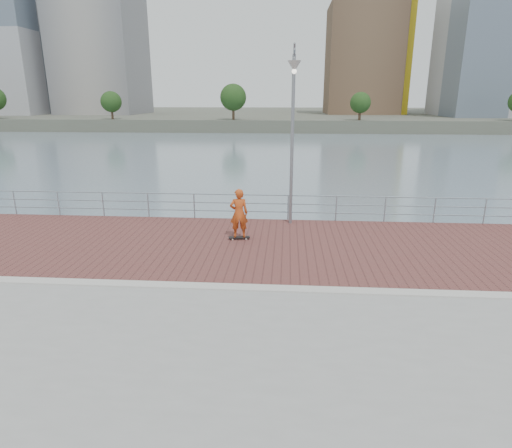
{
  "coord_description": "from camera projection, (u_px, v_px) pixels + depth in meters",
  "views": [
    {
      "loc": [
        0.94,
        -10.91,
        5.2
      ],
      "look_at": [
        0.0,
        2.0,
        1.3
      ],
      "focal_mm": 30.0,
      "sensor_mm": 36.0,
      "label": 1
    }
  ],
  "objects": [
    {
      "name": "far_shore",
      "position": [
        285.0,
        116.0,
        129.18
      ],
      "size": [
        320.0,
        95.0,
        2.5
      ],
      "primitive_type": "cube",
      "color": "#4C5142",
      "rests_on": "ground"
    },
    {
      "name": "street_lamp",
      "position": [
        293.0,
        107.0,
        16.26
      ],
      "size": [
        0.49,
        1.43,
        6.74
      ],
      "color": "gray",
      "rests_on": "brick_lane"
    },
    {
      "name": "curb",
      "position": [
        251.0,
        288.0,
        11.97
      ],
      "size": [
        40.0,
        0.4,
        0.06
      ],
      "primitive_type": "cube",
      "color": "#B7B5AD",
      "rests_on": "seawall"
    },
    {
      "name": "water",
      "position": [
        251.0,
        351.0,
        12.56
      ],
      "size": [
        400.0,
        400.0,
        0.0
      ],
      "primitive_type": "plane",
      "color": "slate",
      "rests_on": "ground"
    },
    {
      "name": "skateboard",
      "position": [
        239.0,
        237.0,
        16.04
      ],
      "size": [
        0.81,
        0.33,
        0.09
      ],
      "rotation": [
        0.0,
        0.0,
        0.17
      ],
      "color": "black",
      "rests_on": "brick_lane"
    },
    {
      "name": "guardrail",
      "position": [
        264.0,
        204.0,
        18.46
      ],
      "size": [
        39.06,
        0.06,
        1.13
      ],
      "color": "#8C9EA8",
      "rests_on": "brick_lane"
    },
    {
      "name": "skyline",
      "position": [
        423.0,
        6.0,
        102.13
      ],
      "size": [
        233.0,
        41.0,
        66.85
      ],
      "color": "#ADA38E",
      "rests_on": "far_shore"
    },
    {
      "name": "skateboarder",
      "position": [
        239.0,
        213.0,
        15.77
      ],
      "size": [
        0.74,
        0.55,
        1.85
      ],
      "primitive_type": "imported",
      "rotation": [
        0.0,
        0.0,
        3.31
      ],
      "color": "#BE4819",
      "rests_on": "skateboard"
    },
    {
      "name": "brick_lane",
      "position": [
        259.0,
        245.0,
        15.41
      ],
      "size": [
        40.0,
        6.8,
        0.02
      ],
      "primitive_type": "cube",
      "color": "brown",
      "rests_on": "seawall"
    },
    {
      "name": "shoreline_trees",
      "position": [
        217.0,
        100.0,
        85.17
      ],
      "size": [
        109.57,
        5.22,
        6.96
      ],
      "color": "#473323",
      "rests_on": "far_shore"
    }
  ]
}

